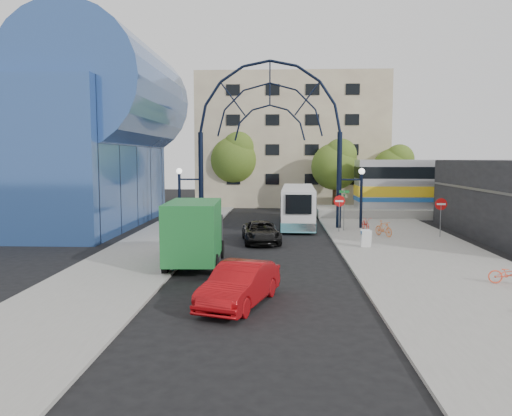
{
  "coord_description": "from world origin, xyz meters",
  "views": [
    {
      "loc": [
        0.67,
        -22.1,
        5.13
      ],
      "look_at": [
        -0.62,
        6.0,
        2.32
      ],
      "focal_mm": 35.0,
      "sensor_mm": 36.0,
      "label": 1
    }
  ],
  "objects_px": {
    "stop_sign": "(339,204)",
    "tree_north_a": "(336,164)",
    "city_bus": "(298,205)",
    "tree_north_c": "(395,167)",
    "street_name_sign": "(344,202)",
    "tree_north_b": "(235,157)",
    "sandwich_board": "(366,236)",
    "bike_near_a": "(366,224)",
    "do_not_enter_sign": "(441,208)",
    "red_sedan": "(240,284)",
    "bike_far_a": "(510,274)",
    "bike_near_b": "(384,229)",
    "black_suv": "(261,232)",
    "green_truck": "(196,233)",
    "train_car": "(502,184)",
    "gateway_arch": "(270,110)"
  },
  "relations": [
    {
      "from": "tree_north_b",
      "to": "bike_near_a",
      "type": "relative_size",
      "value": 4.79
    },
    {
      "from": "street_name_sign",
      "to": "tree_north_b",
      "type": "distance_m",
      "value": 19.81
    },
    {
      "from": "bike_far_a",
      "to": "bike_near_b",
      "type": "bearing_deg",
      "value": 27.1
    },
    {
      "from": "sandwich_board",
      "to": "city_bus",
      "type": "xyz_separation_m",
      "value": [
        -3.45,
        10.08,
        0.79
      ]
    },
    {
      "from": "bike_near_a",
      "to": "stop_sign",
      "type": "bearing_deg",
      "value": -158.58
    },
    {
      "from": "tree_north_b",
      "to": "green_truck",
      "type": "distance_m",
      "value": 28.81
    },
    {
      "from": "do_not_enter_sign",
      "to": "bike_near_b",
      "type": "bearing_deg",
      "value": 178.73
    },
    {
      "from": "gateway_arch",
      "to": "tree_north_a",
      "type": "distance_m",
      "value": 13.98
    },
    {
      "from": "tree_north_a",
      "to": "bike_near_b",
      "type": "relative_size",
      "value": 4.24
    },
    {
      "from": "street_name_sign",
      "to": "stop_sign",
      "type": "bearing_deg",
      "value": -123.64
    },
    {
      "from": "bike_near_a",
      "to": "city_bus",
      "type": "bearing_deg",
      "value": 141.63
    },
    {
      "from": "red_sedan",
      "to": "bike_far_a",
      "type": "xyz_separation_m",
      "value": [
        10.57,
        2.9,
        -0.2
      ]
    },
    {
      "from": "tree_north_c",
      "to": "bike_near_a",
      "type": "xyz_separation_m",
      "value": [
        -5.34,
        -14.95,
        -3.72
      ]
    },
    {
      "from": "city_bus",
      "to": "street_name_sign",
      "type": "bearing_deg",
      "value": -46.69
    },
    {
      "from": "tree_north_a",
      "to": "bike_near_b",
      "type": "xyz_separation_m",
      "value": [
        1.31,
        -15.85,
        -3.99
      ]
    },
    {
      "from": "stop_sign",
      "to": "bike_far_a",
      "type": "distance_m",
      "value": 15.13
    },
    {
      "from": "stop_sign",
      "to": "tree_north_a",
      "type": "distance_m",
      "value": 14.23
    },
    {
      "from": "black_suv",
      "to": "bike_near_a",
      "type": "distance_m",
      "value": 8.79
    },
    {
      "from": "stop_sign",
      "to": "tree_north_a",
      "type": "relative_size",
      "value": 0.36
    },
    {
      "from": "sandwich_board",
      "to": "bike_near_a",
      "type": "distance_m",
      "value": 7.1
    },
    {
      "from": "red_sedan",
      "to": "bike_far_a",
      "type": "bearing_deg",
      "value": 32.74
    },
    {
      "from": "do_not_enter_sign",
      "to": "bike_near_a",
      "type": "height_order",
      "value": "do_not_enter_sign"
    },
    {
      "from": "train_car",
      "to": "tree_north_c",
      "type": "relative_size",
      "value": 3.86
    },
    {
      "from": "street_name_sign",
      "to": "bike_far_a",
      "type": "relative_size",
      "value": 1.74
    },
    {
      "from": "black_suv",
      "to": "do_not_enter_sign",
      "type": "bearing_deg",
      "value": 3.45
    },
    {
      "from": "tree_north_c",
      "to": "bike_near_b",
      "type": "xyz_separation_m",
      "value": [
        -4.69,
        -17.85,
        -3.66
      ]
    },
    {
      "from": "gateway_arch",
      "to": "tree_north_c",
      "type": "xyz_separation_m",
      "value": [
        12.12,
        13.93,
        -4.28
      ]
    },
    {
      "from": "green_truck",
      "to": "bike_far_a",
      "type": "relative_size",
      "value": 3.93
    },
    {
      "from": "city_bus",
      "to": "bike_near_b",
      "type": "height_order",
      "value": "city_bus"
    },
    {
      "from": "tree_north_b",
      "to": "green_truck",
      "type": "bearing_deg",
      "value": -88.86
    },
    {
      "from": "tree_north_c",
      "to": "red_sedan",
      "type": "bearing_deg",
      "value": -111.2
    },
    {
      "from": "gateway_arch",
      "to": "tree_north_a",
      "type": "height_order",
      "value": "gateway_arch"
    },
    {
      "from": "gateway_arch",
      "to": "do_not_enter_sign",
      "type": "distance_m",
      "value": 13.43
    },
    {
      "from": "black_suv",
      "to": "bike_near_a",
      "type": "relative_size",
      "value": 2.79
    },
    {
      "from": "green_truck",
      "to": "black_suv",
      "type": "distance_m",
      "value": 7.23
    },
    {
      "from": "red_sedan",
      "to": "bike_near_a",
      "type": "bearing_deg",
      "value": 84.92
    },
    {
      "from": "black_suv",
      "to": "green_truck",
      "type": "bearing_deg",
      "value": -120.97
    },
    {
      "from": "do_not_enter_sign",
      "to": "street_name_sign",
      "type": "distance_m",
      "value": 6.36
    },
    {
      "from": "gateway_arch",
      "to": "bike_near_a",
      "type": "height_order",
      "value": "gateway_arch"
    },
    {
      "from": "stop_sign",
      "to": "green_truck",
      "type": "height_order",
      "value": "green_truck"
    },
    {
      "from": "tree_north_a",
      "to": "tree_north_c",
      "type": "relative_size",
      "value": 1.08
    },
    {
      "from": "gateway_arch",
      "to": "bike_far_a",
      "type": "height_order",
      "value": "gateway_arch"
    },
    {
      "from": "red_sedan",
      "to": "stop_sign",
      "type": "bearing_deg",
      "value": 89.6
    },
    {
      "from": "city_bus",
      "to": "tree_north_a",
      "type": "bearing_deg",
      "value": 69.96
    },
    {
      "from": "do_not_enter_sign",
      "to": "city_bus",
      "type": "bearing_deg",
      "value": 145.61
    },
    {
      "from": "train_car",
      "to": "street_name_sign",
      "type": "bearing_deg",
      "value": -147.58
    },
    {
      "from": "stop_sign",
      "to": "tree_north_c",
      "type": "bearing_deg",
      "value": 65.31
    },
    {
      "from": "stop_sign",
      "to": "train_car",
      "type": "distance_m",
      "value": 18.22
    },
    {
      "from": "do_not_enter_sign",
      "to": "black_suv",
      "type": "distance_m",
      "value": 11.66
    },
    {
      "from": "red_sedan",
      "to": "street_name_sign",
      "type": "bearing_deg",
      "value": 88.99
    }
  ]
}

